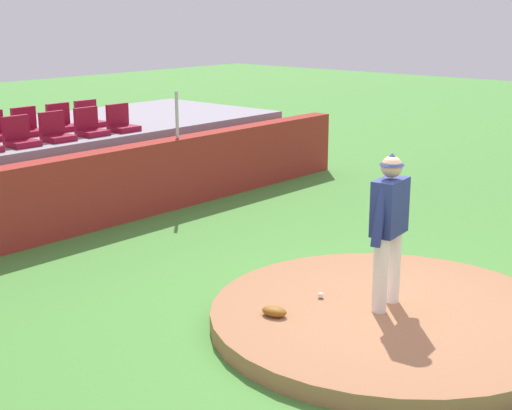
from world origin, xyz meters
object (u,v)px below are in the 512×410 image
Objects in this scene: stadium_chair_3 at (56,132)px; pitcher at (389,219)px; baseball at (321,295)px; stadium_chair_9 at (27,127)px; stadium_chair_10 at (62,122)px; fielding_glove at (274,311)px; stadium_chair_5 at (121,123)px; stadium_chair_2 at (20,137)px; stadium_chair_11 at (89,118)px; stadium_chair_4 at (90,127)px.

pitcher is at bearing 87.66° from stadium_chair_3.
baseball is 7.19m from stadium_chair_9.
baseball is 0.15× the size of stadium_chair_9.
stadium_chair_10 is at bearing 79.42° from baseball.
baseball is at bearing 85.27° from stadium_chair_9.
fielding_glove is 0.60× the size of stadium_chair_5.
baseball is 0.15× the size of stadium_chair_10.
fielding_glove is 6.25m from stadium_chair_2.
stadium_chair_3 is (0.28, 6.88, 0.24)m from pitcher.
stadium_chair_3 and stadium_chair_10 have the same top height.
stadium_chair_10 is 1.00× the size of stadium_chair_11.
stadium_chair_3 is at bearing 33.20° from stadium_chair_11.
pitcher is 1.67m from fielding_glove.
stadium_chair_5 is at bearing 144.74° from fielding_glove.
baseball is 0.15× the size of stadium_chair_5.
stadium_chair_5 is at bearing 179.32° from stadium_chair_2.
stadium_chair_3 is at bearing 156.84° from fielding_glove.
stadium_chair_11 is at bearing -126.16° from stadium_chair_4.
fielding_glove reaches higher than baseball.
stadium_chair_2 is 1.44m from stadium_chair_4.
stadium_chair_5 is at bearing 177.31° from stadium_chair_4.
baseball is 6.30m from stadium_chair_2.
stadium_chair_2 is 1.00× the size of stadium_chair_10.
stadium_chair_2 is at bearing -0.68° from stadium_chair_5.
stadium_chair_2 and stadium_chair_9 have the same top height.
stadium_chair_2 and stadium_chair_10 have the same top height.
stadium_chair_2 and stadium_chair_11 have the same top height.
stadium_chair_9 is 0.73m from stadium_chair_10.
stadium_chair_3 and stadium_chair_5 have the same top height.
stadium_chair_9 is at bearing -90.63° from stadium_chair_3.
stadium_chair_2 is (0.66, 6.09, 1.25)m from fielding_glove.
stadium_chair_4 is 1.00× the size of stadium_chair_11.
fielding_glove is 0.60× the size of stadium_chair_9.
stadium_chair_5 and stadium_chair_9 have the same top height.
stadium_chair_2 and stadium_chair_3 have the same top height.
stadium_chair_4 and stadium_chair_5 have the same top height.
pitcher is 7.08m from stadium_chair_5.
stadium_chair_10 reaches higher than baseball.
baseball is at bearing 71.93° from stadium_chair_5.
baseball is at bearing 79.42° from stadium_chair_10.
stadium_chair_9 is 1.00× the size of stadium_chair_10.
stadium_chair_9 is (0.01, 0.89, 0.00)m from stadium_chair_3.
pitcher reaches higher than stadium_chair_3.
stadium_chair_10 reaches higher than fielding_glove.
pitcher is 1.29m from baseball.
stadium_chair_3 is at bearing 1.15° from stadium_chair_4.
stadium_chair_10 is (1.32, 7.05, 1.27)m from baseball.
stadium_chair_5 is at bearing 179.28° from stadium_chair_3.
stadium_chair_3 is at bearing 84.68° from baseball.
fielding_glove is at bearing 71.06° from stadium_chair_4.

